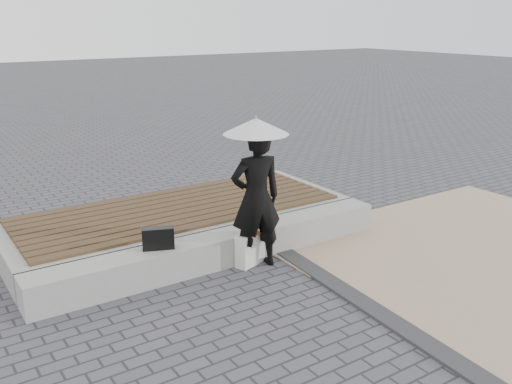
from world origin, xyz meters
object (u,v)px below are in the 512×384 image
at_px(seating_ledge, 220,248).
at_px(woman, 256,199).
at_px(canvas_tote, 250,248).
at_px(handbag, 158,238).
at_px(parasol, 256,126).

distance_m(seating_ledge, woman, 0.86).
bearing_deg(woman, seating_ledge, -32.63).
xyz_separation_m(seating_ledge, canvas_tote, (0.30, -0.25, 0.02)).
relative_size(woman, handbag, 4.76).
bearing_deg(woman, canvas_tote, -46.55).
height_order(woman, parasol, parasol).
bearing_deg(handbag, woman, 6.20).
bearing_deg(handbag, seating_ledge, 21.28).
height_order(handbag, canvas_tote, handbag).
distance_m(woman, handbag, 1.31).
xyz_separation_m(parasol, handbag, (-1.21, 0.33, -1.30)).
distance_m(seating_ledge, parasol, 1.70).
distance_m(parasol, handbag, 1.81).
bearing_deg(woman, parasol, -0.00).
bearing_deg(parasol, woman, 0.00).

